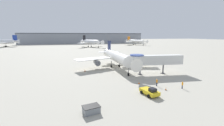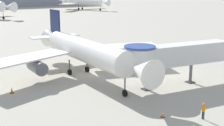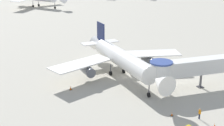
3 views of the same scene
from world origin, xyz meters
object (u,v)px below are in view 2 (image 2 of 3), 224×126
object	(u,v)px
ground_crew_marshaller	(203,110)
main_airplane	(84,51)
traffic_cone_near_nose	(163,115)
jet_bridge	(171,55)
traffic_cone_port_wing	(12,90)
background_jet_orange_tail	(83,2)

from	to	relation	value
ground_crew_marshaller	main_airplane	bearing A→B (deg)	9.78
main_airplane	traffic_cone_near_nose	size ratio (longest dim) A/B	45.35
main_airplane	ground_crew_marshaller	size ratio (longest dim) A/B	16.63
jet_bridge	traffic_cone_near_nose	xyz separation A→B (m)	(-7.90, -7.73, -4.09)
traffic_cone_port_wing	ground_crew_marshaller	size ratio (longest dim) A/B	0.45
main_airplane	traffic_cone_near_nose	world-z (taller)	main_airplane
background_jet_orange_tail	main_airplane	bearing A→B (deg)	-140.99
jet_bridge	traffic_cone_port_wing	xyz separation A→B (m)	(-19.48, 8.58, -4.01)
traffic_cone_port_wing	jet_bridge	bearing A→B (deg)	-23.77
main_airplane	background_jet_orange_tail	xyz separation A→B (m)	(61.95, 122.08, 0.46)
traffic_cone_near_nose	jet_bridge	bearing A→B (deg)	44.38
traffic_cone_near_nose	ground_crew_marshaller	distance (m)	4.23
traffic_cone_near_nose	ground_crew_marshaller	size ratio (longest dim) A/B	0.37
ground_crew_marshaller	background_jet_orange_tail	xyz separation A→B (m)	(58.66, 142.97, 3.45)
traffic_cone_port_wing	ground_crew_marshaller	distance (m)	24.03
jet_bridge	traffic_cone_near_nose	distance (m)	11.79
traffic_cone_near_nose	ground_crew_marshaller	xyz separation A→B (m)	(3.27, -2.58, 0.73)
traffic_cone_near_nose	background_jet_orange_tail	size ratio (longest dim) A/B	0.02
traffic_cone_port_wing	background_jet_orange_tail	size ratio (longest dim) A/B	0.02
traffic_cone_near_nose	ground_crew_marshaller	world-z (taller)	ground_crew_marshaller
main_airplane	traffic_cone_port_wing	world-z (taller)	main_airplane
traffic_cone_near_nose	main_airplane	bearing A→B (deg)	90.05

